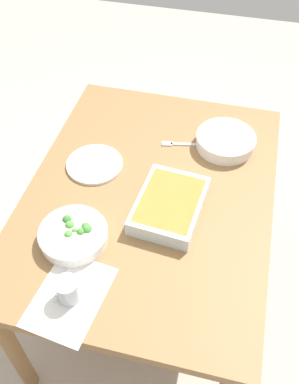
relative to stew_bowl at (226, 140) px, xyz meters
name	(u,v)px	position (x,y,z in m)	size (l,w,h in m)	color
ground_plane	(150,291)	(-0.32, 0.24, -0.77)	(6.00, 6.00, 0.00)	#B2A899
dining_table	(150,208)	(-0.32, 0.24, -0.12)	(1.20, 0.90, 0.74)	olive
placemat	(70,297)	(-0.79, 0.37, -0.03)	(0.28, 0.20, 0.00)	silver
stew_bowl	(226,140)	(0.00, 0.00, 0.00)	(0.24, 0.24, 0.06)	white
broccoli_bowl	(73,235)	(-0.59, 0.43, 0.00)	(0.23, 0.23, 0.06)	white
baking_dish	(169,205)	(-0.39, 0.15, 0.00)	(0.32, 0.25, 0.06)	silver
drink_cup	(68,291)	(-0.79, 0.37, 0.01)	(0.07, 0.07, 0.08)	#B2BCC6
side_plate	(95,164)	(-0.23, 0.48, -0.03)	(0.22, 0.22, 0.01)	silver
spoon_by_stew	(215,148)	(-0.03, 0.03, -0.03)	(0.12, 0.15, 0.01)	silver
spoon_by_broccoli	(65,270)	(-0.71, 0.42, -0.03)	(0.18, 0.04, 0.01)	silver
fork_on_table	(180,144)	(-0.03, 0.18, -0.03)	(0.05, 0.18, 0.01)	silver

